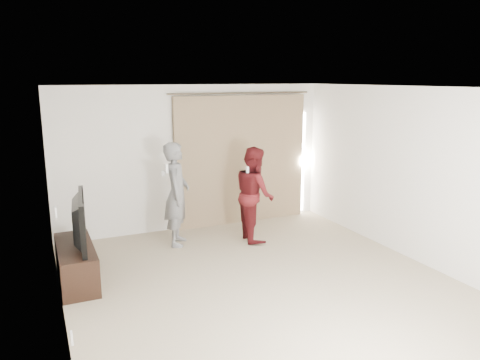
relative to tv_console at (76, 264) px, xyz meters
name	(u,v)px	position (x,y,z in m)	size (l,w,h in m)	color
floor	(262,284)	(2.27, -1.11, -0.26)	(5.50, 5.50, 0.00)	tan
wall_back	(195,158)	(2.27, 1.64, 1.04)	(5.00, 0.04, 2.60)	white
wall_left	(56,213)	(-0.23, -1.11, 1.04)	(0.04, 5.50, 2.60)	white
ceiling	(264,87)	(2.27, -1.11, 2.34)	(5.00, 5.50, 0.01)	silver
curtain	(242,160)	(3.18, 1.57, 0.95)	(2.80, 0.11, 2.46)	#997F5E
tv_console	(76,264)	(0.00, 0.00, 0.00)	(0.46, 1.34, 0.51)	black
tv	(73,221)	(0.00, 0.00, 0.60)	(1.19, 0.16, 0.69)	black
scratching_post	(81,243)	(0.17, 1.04, -0.08)	(0.33, 0.33, 0.44)	tan
person_man	(177,194)	(1.68, 0.86, 0.60)	(0.62, 0.73, 1.71)	slate
person_woman	(254,194)	(2.95, 0.56, 0.54)	(0.70, 0.85, 1.60)	#501115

